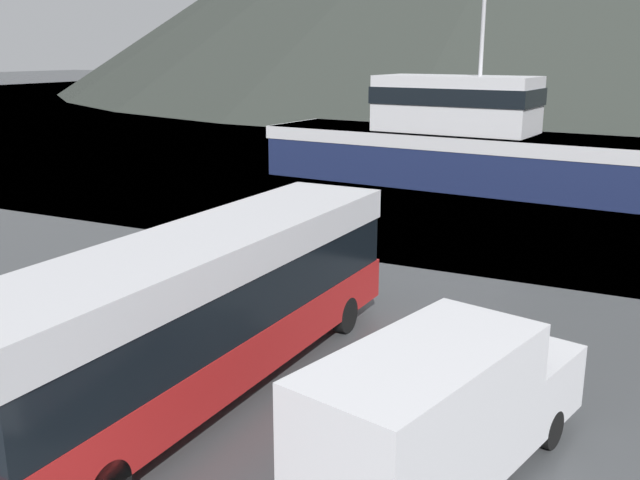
% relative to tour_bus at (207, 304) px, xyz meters
% --- Properties ---
extents(tour_bus, '(2.66, 11.77, 3.31)m').
position_rel_tour_bus_xyz_m(tour_bus, '(0.00, 0.00, 0.00)').
color(tour_bus, red).
rests_on(tour_bus, ground).
extents(delivery_van, '(3.30, 6.51, 2.55)m').
position_rel_tour_bus_xyz_m(delivery_van, '(5.29, -1.13, -0.52)').
color(delivery_van, silver).
rests_on(delivery_van, ground).
extents(fishing_boat, '(25.54, 7.28, 12.12)m').
position_rel_tour_bus_xyz_m(fishing_boat, '(-0.52, 24.94, 0.24)').
color(fishing_boat, '#19234C').
rests_on(fishing_boat, water_surface).
extents(storage_bin, '(1.12, 1.40, 1.13)m').
position_rel_tour_bus_xyz_m(storage_bin, '(-5.23, 3.94, -1.28)').
color(storage_bin, '#287F3D').
rests_on(storage_bin, ground).
extents(mooring_bollard, '(0.39, 0.39, 0.91)m').
position_rel_tour_bus_xyz_m(mooring_bollard, '(-1.29, 8.75, -1.37)').
color(mooring_bollard, '#B29919').
rests_on(mooring_bollard, ground).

